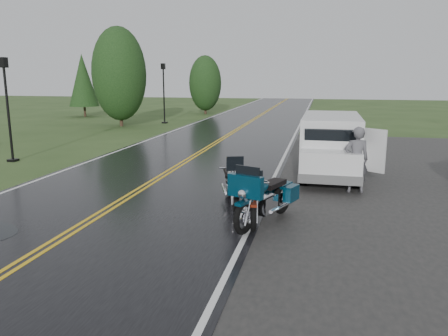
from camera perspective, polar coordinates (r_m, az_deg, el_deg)
name	(u,v)px	position (r m, az deg, el deg)	size (l,w,h in m)	color
ground	(93,220)	(11.10, -16.70, -6.49)	(120.00, 120.00, 0.00)	#2D471E
road	(203,151)	(20.15, -2.81, 2.20)	(8.00, 100.00, 0.04)	black
motorcycle_red	(253,205)	(9.52, 3.84, -4.84)	(0.82, 2.26, 1.33)	#601A0B
motorcycle_teal	(244,204)	(9.31, 2.62, -4.70)	(0.92, 2.53, 1.49)	#052B3E
motorcycle_silver	(235,188)	(10.82, 1.50, -2.62)	(0.85, 2.35, 1.39)	#95969C
van_white	(304,153)	(13.89, 10.40, 1.97)	(2.02, 5.39, 2.12)	silver
person_at_van	(356,161)	(13.37, 16.88, 0.92)	(0.71, 0.47, 1.95)	#55545A
lamp_post_near_left	(8,110)	(19.55, -26.38, 6.81)	(0.36, 0.36, 4.18)	black
lamp_post_far_left	(164,93)	(32.63, -7.86, 9.64)	(0.38, 0.38, 4.38)	black
tree_left_mid	(120,84)	(31.20, -13.48, 10.59)	(3.68, 3.68, 5.74)	#1E3D19
tree_left_far	(205,89)	(40.51, -2.46, 10.25)	(2.93, 2.93, 4.51)	#1E3D19
pine_left_far	(83,86)	(39.58, -17.91, 10.12)	(2.47, 2.47, 5.15)	#1E3D19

